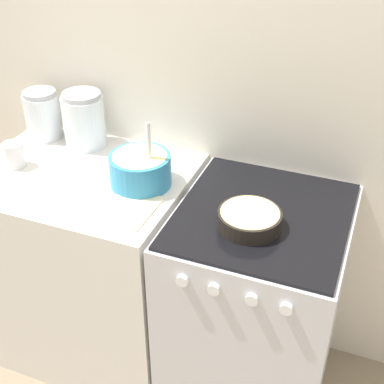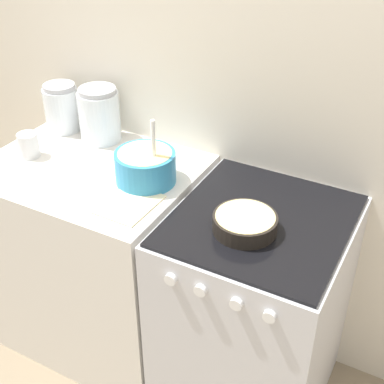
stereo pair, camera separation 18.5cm
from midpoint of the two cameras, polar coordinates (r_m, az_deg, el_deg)
wall_back at (r=2.08m, az=6.08°, el=11.21°), size 4.66×0.05×2.40m
countertop_cabinet at (r=2.38m, az=-7.65°, el=-6.81°), size 0.83×0.65×0.91m
stove at (r=2.13m, az=9.09°, el=-12.79°), size 0.60×0.67×0.91m
mixing_bowl at (r=1.97m, az=-2.32°, el=2.80°), size 0.23×0.23×0.26m
baking_pan at (r=1.76m, az=8.69°, el=-3.36°), size 0.21×0.21×0.06m
storage_jar_left at (r=2.40m, az=-11.53°, el=8.46°), size 0.15×0.15×0.21m
storage_jar_middle at (r=2.28m, az=-7.52°, el=7.78°), size 0.17×0.17×0.23m
tin_can at (r=2.22m, az=-14.78°, el=4.79°), size 0.08×0.08×0.10m
recipe_page at (r=1.88m, az=-3.88°, el=-1.41°), size 0.18×0.22×0.01m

